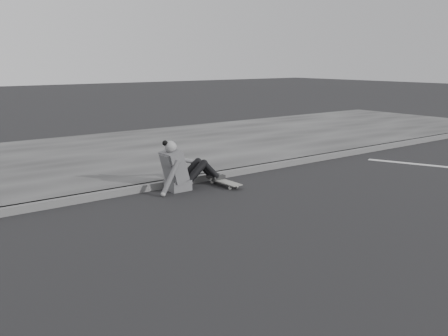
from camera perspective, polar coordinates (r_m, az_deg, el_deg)
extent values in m
plane|color=black|center=(7.38, 10.28, -5.03)|extent=(80.00, 80.00, 0.00)
cube|color=#545454|center=(9.23, -1.55, -0.94)|extent=(24.00, 0.16, 0.12)
cube|color=#3B3B3B|center=(11.77, -10.18, 1.75)|extent=(24.00, 6.00, 0.12)
cylinder|color=gray|center=(8.52, 0.69, -2.30)|extent=(0.03, 0.05, 0.05)
cylinder|color=gray|center=(8.61, 1.47, -2.14)|extent=(0.03, 0.05, 0.05)
cylinder|color=gray|center=(8.92, -1.37, -1.63)|extent=(0.03, 0.05, 0.05)
cylinder|color=gray|center=(9.01, -0.60, -1.49)|extent=(0.03, 0.05, 0.05)
cube|color=#2B2B2D|center=(8.56, 1.08, -2.04)|extent=(0.16, 0.04, 0.03)
cube|color=#2B2B2D|center=(8.96, -0.98, -1.38)|extent=(0.16, 0.04, 0.03)
cube|color=slate|center=(8.75, 0.03, -1.55)|extent=(0.20, 0.78, 0.02)
cube|color=#515153|center=(8.51, -5.29, -1.93)|extent=(0.36, 0.34, 0.18)
cube|color=#515153|center=(8.40, -5.74, 0.25)|extent=(0.37, 0.40, 0.57)
cube|color=#515153|center=(8.31, -6.52, 0.94)|extent=(0.14, 0.30, 0.20)
cylinder|color=gray|center=(8.33, -6.07, 1.82)|extent=(0.09, 0.09, 0.08)
sphere|color=gray|center=(8.30, -6.14, 2.42)|extent=(0.20, 0.20, 0.20)
sphere|color=black|center=(8.26, -6.76, 2.85)|extent=(0.09, 0.09, 0.09)
cylinder|color=black|center=(8.56, -3.21, -0.48)|extent=(0.43, 0.13, 0.39)
cylinder|color=black|center=(8.70, -3.87, -0.27)|extent=(0.43, 0.13, 0.39)
cylinder|color=black|center=(8.73, -1.58, -0.25)|extent=(0.35, 0.11, 0.36)
cylinder|color=black|center=(8.87, -2.25, -0.04)|extent=(0.35, 0.11, 0.36)
sphere|color=black|center=(8.62, -2.31, 0.55)|extent=(0.13, 0.13, 0.13)
sphere|color=black|center=(8.77, -2.98, 0.74)|extent=(0.13, 0.13, 0.13)
cube|color=#242424|center=(8.87, -0.60, -1.08)|extent=(0.24, 0.08, 0.07)
cube|color=#242424|center=(9.01, -1.28, -0.87)|extent=(0.24, 0.08, 0.07)
cylinder|color=#515153|center=(8.15, -6.14, -1.14)|extent=(0.38, 0.08, 0.58)
sphere|color=gray|center=(8.13, -6.97, -3.01)|extent=(0.08, 0.08, 0.08)
cylinder|color=#515153|center=(8.64, -4.95, 1.01)|extent=(0.48, 0.08, 0.21)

